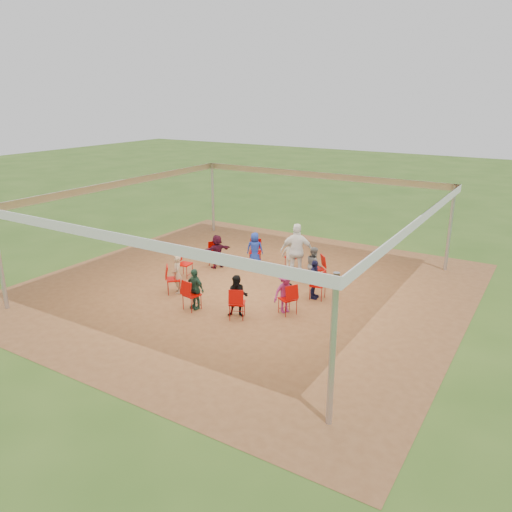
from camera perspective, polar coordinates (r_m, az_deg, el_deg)
The scene contains 25 objects.
ground at distance 15.91m, azimuth -0.98°, elevation -3.59°, with size 80.00×80.00×0.00m, color #385A1C.
dirt_patch at distance 15.90m, azimuth -0.98°, elevation -3.57°, with size 13.00×13.00×0.00m, color brown.
tent at distance 15.19m, azimuth -1.03°, elevation 4.75°, with size 10.33×10.33×3.00m.
chair_0 at distance 14.98m, azimuth 7.07°, elevation -3.29°, with size 0.42×0.44×0.90m, color #BA0500, non-canonical shape.
chair_1 at distance 16.32m, azimuth 7.01°, elevation -1.47°, with size 0.42×0.44×0.90m, color #BA0500, non-canonical shape.
chair_2 at distance 17.41m, azimuth 4.21°, elevation -0.12°, with size 0.42×0.44×0.90m, color #BA0500, non-canonical shape.
chair_3 at distance 17.92m, azimuth -0.09°, elevation 0.46°, with size 0.42×0.44×0.90m, color #BA0500, non-canonical shape.
chair_4 at distance 17.70m, azimuth -4.62°, elevation 0.17°, with size 0.42×0.44×0.90m, color #BA0500, non-canonical shape.
chair_5 at distance 16.80m, azimuth -8.15°, elevation -0.94°, with size 0.42×0.44×0.90m, color #BA0500, non-canonical shape.
chair_6 at distance 15.50m, azimuth -9.41°, elevation -2.65°, with size 0.42×0.44×0.90m, color #BA0500, non-canonical shape.
chair_7 at distance 14.26m, azimuth -7.35°, elevation -4.43°, with size 0.42×0.44×0.90m, color #BA0500, non-canonical shape.
chair_8 at distance 13.62m, azimuth -2.18°, elevation -5.40°, with size 0.42×0.44×0.90m, color #BA0500, non-canonical shape.
chair_9 at distance 13.91m, azimuth 3.65°, elevation -4.91°, with size 0.42×0.44×0.90m, color #BA0500, non-canonical shape.
person_seated_0 at distance 14.95m, azimuth 6.65°, elevation -2.68°, with size 0.70×0.36×1.19m, color #17183C.
person_seated_1 at distance 16.23m, azimuth 6.63°, elevation -1.00°, with size 0.58×0.33×1.19m, color slate.
person_seated_2 at distance 17.27m, azimuth 3.97°, elevation 0.27°, with size 0.77×0.38×1.19m, color beige.
person_seated_3 at distance 17.76m, azimuth -0.13°, elevation 0.82°, with size 0.58×0.33×1.19m, color navy.
person_seated_4 at distance 17.55m, azimuth -4.46°, elevation 0.54°, with size 1.11×0.41×1.19m, color #400E22.
person_seated_5 at distance 15.46m, azimuth -9.00°, elevation -2.09°, with size 0.44×0.29×1.19m, color tan.
person_seated_6 at distance 14.28m, azimuth -7.01°, elevation -3.73°, with size 0.70×0.36×1.19m, color #244A36.
person_seated_7 at distance 13.67m, azimuth -2.11°, elevation -4.61°, with size 0.58×0.33×1.19m, color black.
person_seated_8 at distance 13.94m, azimuth 3.39°, elevation -4.16°, with size 0.77×0.38×1.19m, color #992562.
standing_person at distance 16.41m, azimuth 4.72°, elevation 0.52°, with size 1.10×0.56×1.87m, color white.
cable_coil at distance 16.05m, azimuth 3.62°, elevation -3.34°, with size 0.32×0.32×0.03m.
laptop at distance 15.01m, azimuth 6.07°, elevation -2.70°, with size 0.32×0.38×0.24m.
Camera 1 is at (7.99, -12.44, 5.87)m, focal length 35.00 mm.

